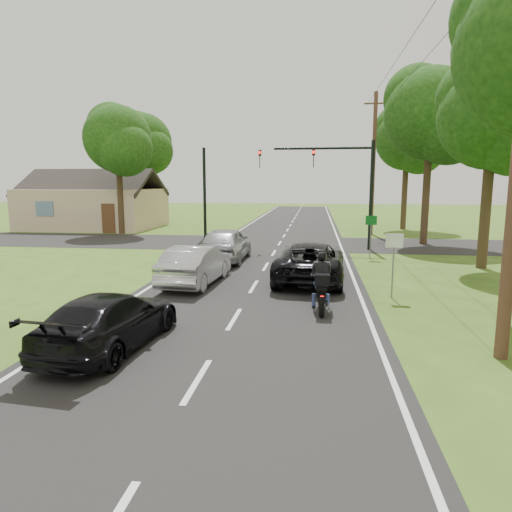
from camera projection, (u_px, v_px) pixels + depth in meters
The scene contains 19 objects.
ground at pixel (234, 319), 12.60m from camera, with size 140.00×140.00×0.00m, color #365919.
road at pixel (270, 259), 22.39m from camera, with size 8.00×100.00×0.01m, color black.
cross_road at pixel (280, 243), 28.26m from camera, with size 60.00×7.00×0.01m, color black.
motorcycle_rider at pixel (321, 288), 13.33m from camera, with size 0.58×2.05×1.77m.
dark_suv at pixel (310, 261), 17.42m from camera, with size 2.47×5.36×1.49m, color black.
silver_sedan at pixel (196, 265), 16.82m from camera, with size 1.53×4.39×1.45m, color #B1B2B7.
silver_suv at pixel (226, 244), 21.79m from camera, with size 1.94×4.83×1.64m, color #A5A7AD.
dark_car_behind at pixel (110, 320), 10.35m from camera, with size 1.78×4.38×1.27m, color black.
traffic_signal at pixel (338, 175), 25.21m from camera, with size 6.38×0.44×6.00m.
signal_pole_far at pixel (205, 194), 30.40m from camera, with size 0.20×0.20×6.00m, color black.
utility_pole_far at pixel (373, 163), 32.53m from camera, with size 1.60×0.28×10.00m.
sign_white at pixel (394, 250), 14.66m from camera, with size 0.55×0.07×2.12m.
sign_green at pixel (371, 226), 22.46m from camera, with size 0.55×0.07×2.12m.
tree_row_c at pixel (501, 122), 18.97m from camera, with size 4.80×4.65×8.76m.
tree_row_d at pixel (437, 119), 26.65m from camera, with size 5.76×5.58×10.45m.
tree_row_e at pixel (411, 142), 35.53m from camera, with size 5.28×5.12×9.61m.
tree_left_near at pixel (120, 143), 32.42m from camera, with size 5.12×4.96×9.22m.
tree_left_far at pixel (145, 145), 42.33m from camera, with size 5.76×5.58×10.14m.
house at pixel (95, 206), 37.85m from camera, with size 10.20×8.00×4.84m.
Camera 1 is at (2.17, -11.97, 3.75)m, focal length 32.00 mm.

